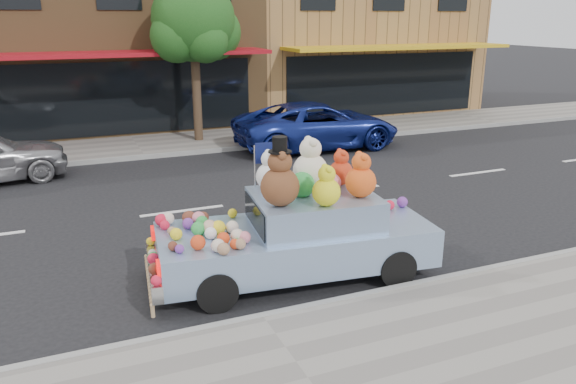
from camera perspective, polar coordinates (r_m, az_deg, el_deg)
name	(u,v)px	position (r m, az deg, el deg)	size (l,w,h in m)	color
ground	(182,211)	(12.32, -10.68, -1.92)	(120.00, 120.00, 0.00)	black
near_sidewalk	(308,382)	(6.72, 2.03, -18.73)	(60.00, 3.00, 0.12)	gray
far_sidewalk	(137,147)	(18.49, -15.06, 4.48)	(60.00, 3.00, 0.12)	gray
near_kerb	(262,319)	(7.88, -2.63, -12.73)	(60.00, 0.12, 0.13)	gray
far_kerb	(145,157)	(17.04, -14.34, 3.48)	(60.00, 0.12, 0.13)	gray
storefront_mid	(109,26)	(23.50, -17.77, 15.75)	(10.00, 9.80, 7.30)	brown
storefront_right	(340,25)	(26.42, 5.27, 16.58)	(10.00, 9.80, 7.30)	olive
street_tree	(194,27)	(18.48, -9.53, 16.22)	(3.00, 2.70, 5.22)	#38281C
car_blue	(317,125)	(17.81, 2.99, 6.78)	(2.42, 5.24, 1.46)	navy
art_car	(297,229)	(8.89, 0.91, -3.74)	(4.65, 2.23, 2.39)	black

